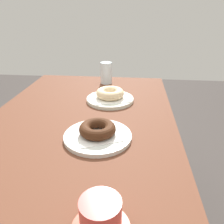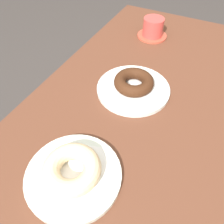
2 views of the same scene
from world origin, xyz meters
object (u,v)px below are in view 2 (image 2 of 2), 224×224
(donut_chocolate_ring, at_px, (134,82))
(donut_sugar_ring, at_px, (72,169))
(coffee_cup, at_px, (153,28))
(plate_chocolate_ring, at_px, (133,89))
(plate_sugar_ring, at_px, (74,175))

(donut_chocolate_ring, bearing_deg, donut_sugar_ring, 178.98)
(coffee_cup, bearing_deg, donut_chocolate_ring, -169.90)
(plate_chocolate_ring, bearing_deg, donut_sugar_ring, 178.98)
(plate_chocolate_ring, xyz_separation_m, coffee_cup, (0.34, 0.06, 0.03))
(donut_sugar_ring, xyz_separation_m, plate_chocolate_ring, (0.33, -0.01, -0.03))
(donut_chocolate_ring, bearing_deg, coffee_cup, 10.10)
(plate_chocolate_ring, xyz_separation_m, donut_chocolate_ring, (0.00, 0.00, 0.03))
(plate_sugar_ring, bearing_deg, donut_chocolate_ring, -1.02)
(donut_sugar_ring, height_order, plate_chocolate_ring, donut_sugar_ring)
(donut_chocolate_ring, height_order, coffee_cup, coffee_cup)
(plate_sugar_ring, height_order, coffee_cup, coffee_cup)
(plate_sugar_ring, relative_size, donut_sugar_ring, 1.69)
(donut_sugar_ring, relative_size, donut_chocolate_ring, 1.05)
(donut_sugar_ring, distance_m, coffee_cup, 0.67)
(coffee_cup, bearing_deg, donut_sugar_ring, -175.33)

